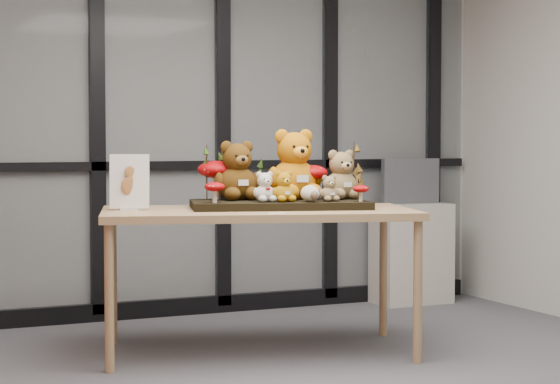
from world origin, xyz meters
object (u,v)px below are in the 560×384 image
mushroom_back_right (311,180)px  bear_tan_back (341,172)px  bear_small_yellow (284,185)px  bear_white_bow (265,185)px  bear_beige_small (329,187)px  mushroom_front_right (361,192)px  cabinet (411,253)px  plush_cream_hedgehog (310,193)px  bear_brown_medium (237,167)px  mushroom_back_left (217,178)px  mushroom_front_left (215,191)px  sign_holder (130,184)px  diorama_tray (279,204)px  display_table (258,220)px  bear_pooh_yellow (294,161)px  monitor (411,181)px

mushroom_back_right → bear_tan_back: bearing=-25.8°
bear_small_yellow → mushroom_back_right: bearing=52.7°
bear_white_bow → bear_beige_small: (0.36, -0.10, -0.01)m
bear_tan_back → mushroom_front_right: bearing=-77.8°
mushroom_front_right → cabinet: bearing=49.4°
bear_beige_small → plush_cream_hedgehog: 0.13m
bear_brown_medium → mushroom_back_left: (-0.09, 0.10, -0.06)m
mushroom_front_left → mushroom_front_right: bearing=-16.7°
sign_holder → bear_beige_small: bearing=1.9°
mushroom_front_right → plush_cream_hedgehog: bearing=163.8°
diorama_tray → bear_beige_small: size_ratio=6.13×
bear_tan_back → bear_white_bow: bearing=-155.0°
bear_beige_small → mushroom_front_left: 0.66m
diorama_tray → sign_holder: bearing=-177.0°
display_table → bear_brown_medium: bearing=121.0°
display_table → bear_beige_small: 0.45m
cabinet → bear_small_yellow: bearing=-142.3°
sign_holder → bear_white_bow: bearing=0.1°
diorama_tray → bear_white_bow: bear_white_bow is taller
bear_brown_medium → bear_tan_back: size_ratio=1.18×
mushroom_back_left → bear_brown_medium: bearing=-48.9°
bear_pooh_yellow → bear_beige_small: (0.10, -0.27, -0.15)m
diorama_tray → sign_holder: (-0.84, 0.20, 0.13)m
bear_pooh_yellow → mushroom_back_left: 0.47m
bear_white_bow → bear_pooh_yellow: bearing=49.3°
bear_pooh_yellow → display_table: bearing=-140.9°
diorama_tray → bear_small_yellow: bear_small_yellow is taller
diorama_tray → plush_cream_hedgehog: (0.10, -0.19, 0.08)m
display_table → mushroom_front_left: mushroom_front_left is taller
mushroom_front_right → cabinet: size_ratio=0.14×
display_table → bear_brown_medium: size_ratio=5.10×
mushroom_back_left → bear_small_yellow: bearing=-55.9°
display_table → bear_tan_back: 0.62m
mushroom_front_left → bear_brown_medium: bearing=43.4°
mushroom_back_left → mushroom_front_left: 0.34m
diorama_tray → bear_beige_small: bearing=-21.6°
mushroom_front_right → sign_holder: sign_holder is taller
bear_small_yellow → cabinet: 2.14m
bear_pooh_yellow → bear_beige_small: 0.32m
diorama_tray → bear_pooh_yellow: size_ratio=2.22×
display_table → bear_tan_back: (0.55, 0.03, 0.27)m
bear_small_yellow → bear_beige_small: size_ratio=1.18×
bear_white_bow → bear_beige_small: size_ratio=1.15×
sign_holder → monitor: 2.62m
diorama_tray → mushroom_back_right: (0.24, 0.08, 0.13)m
mushroom_front_left → sign_holder: sign_holder is taller
mushroom_front_left → sign_holder: bearing=151.3°
bear_small_yellow → cabinet: bearing=53.9°
bear_pooh_yellow → bear_white_bow: bearing=-130.7°
display_table → bear_beige_small: (0.38, -0.15, 0.19)m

